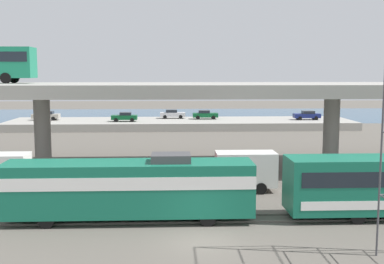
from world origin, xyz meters
TOP-DOWN VIEW (x-y plane):
  - ground_plane at (0.00, 0.00)m, footprint 260.00×260.00m
  - rail_strip_near at (0.00, 3.27)m, footprint 110.00×0.12m
  - rail_strip_far at (0.00, 4.73)m, footprint 110.00×0.12m
  - train_locomotive at (-5.04, 4.00)m, footprint 16.28×3.04m
  - highway_overpass at (0.00, 20.00)m, footprint 96.00×12.45m
  - service_truck_west at (-13.89, 11.26)m, footprint 6.80×2.46m
  - service_truck_east at (3.19, 11.26)m, footprint 6.80×2.46m
  - pier_parking_lot at (0.00, 55.00)m, footprint 56.49×12.20m
  - parked_car_0 at (-1.39, 58.00)m, footprint 4.31×1.88m
  - parked_car_1 at (-22.32, 55.86)m, footprint 4.43×1.90m
  - parked_car_2 at (21.06, 54.59)m, footprint 4.37×1.83m
  - parked_car_3 at (4.12, 56.56)m, footprint 4.24×1.95m
  - parked_car_4 at (-9.11, 53.00)m, footprint 4.12×1.85m
  - harbor_water at (0.00, 78.00)m, footprint 140.00×36.00m

SIDE VIEW (x-z plane):
  - ground_plane at x=0.00m, z-range 0.00..0.00m
  - harbor_water at x=0.00m, z-range 0.00..0.01m
  - rail_strip_near at x=0.00m, z-range 0.00..0.12m
  - rail_strip_far at x=0.00m, z-range 0.00..0.12m
  - pier_parking_lot at x=0.00m, z-range 0.00..1.24m
  - service_truck_west at x=-13.89m, z-range 0.12..3.16m
  - service_truck_east at x=3.19m, z-range 0.12..3.16m
  - parked_car_4 at x=-9.11m, z-range 1.26..2.76m
  - parked_car_2 at x=21.06m, z-range 1.26..2.76m
  - parked_car_0 at x=-1.39m, z-range 1.26..2.76m
  - parked_car_3 at x=4.12m, z-range 1.26..2.76m
  - parked_car_1 at x=-22.32m, z-range 1.26..2.76m
  - train_locomotive at x=-5.04m, z-range 0.10..4.28m
  - highway_overpass at x=0.00m, z-range 3.30..11.39m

